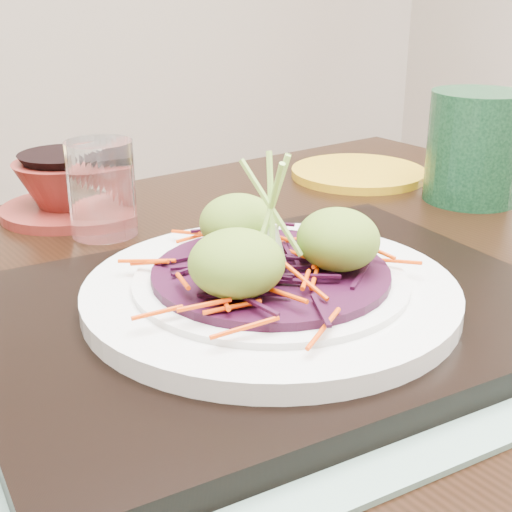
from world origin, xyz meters
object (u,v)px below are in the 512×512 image
white_plate (271,290)px  green_jar (475,147)px  dining_table (218,414)px  water_glass (102,189)px  yellow_plate (358,173)px  serving_tray (270,313)px  terracotta_bowl_set (65,191)px

white_plate → green_jar: (0.38, 0.15, 0.03)m
dining_table → white_plate: white_plate is taller
water_glass → green_jar: 0.42m
yellow_plate → water_glass: bearing=-175.0°
water_glass → serving_tray: bearing=-84.3°
dining_table → yellow_plate: bearing=30.7°
serving_tray → water_glass: (-0.03, 0.27, 0.03)m
green_jar → white_plate: bearing=-158.2°
water_glass → yellow_plate: bearing=5.0°
white_plate → green_jar: 0.41m
dining_table → serving_tray: bearing=-71.0°
white_plate → serving_tray: bearing=180.0°
dining_table → green_jar: green_jar is taller
white_plate → yellow_plate: size_ratio=1.57×
serving_tray → terracotta_bowl_set: (-0.04, 0.35, 0.01)m
serving_tray → terracotta_bowl_set: 0.35m
white_plate → yellow_plate: (0.33, 0.30, -0.03)m
dining_table → terracotta_bowl_set: bearing=88.9°
serving_tray → terracotta_bowl_set: bearing=99.5°
white_plate → green_jar: bearing=21.8°
dining_table → green_jar: bearing=9.9°
green_jar → serving_tray: bearing=-158.2°
water_glass → terracotta_bowl_set: 0.09m
white_plate → terracotta_bowl_set: bearing=96.5°
serving_tray → white_plate: bearing=3.0°
serving_tray → yellow_plate: serving_tray is taller
serving_tray → yellow_plate: (0.33, 0.30, -0.01)m
dining_table → green_jar: size_ratio=9.58×
dining_table → terracotta_bowl_set: size_ratio=6.42×
yellow_plate → green_jar: 0.16m
white_plate → water_glass: water_glass is taller
green_jar → dining_table: bearing=-165.4°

